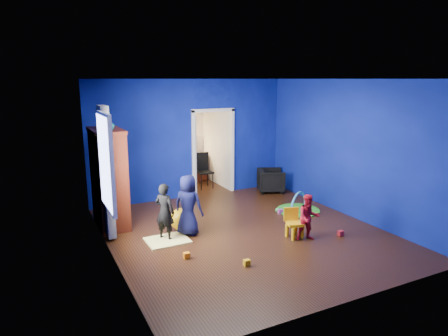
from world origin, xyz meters
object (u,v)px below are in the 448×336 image
kid_chair (295,225)px  study_desk (191,168)px  armchair (271,180)px  tv_armoire (109,178)px  vase (108,124)px  toddler_red (308,217)px  hopper_ball (181,219)px  child_navy (188,205)px  play_mat (298,210)px  child_black (165,212)px  crt_tv (111,176)px  folding_chair (204,172)px

kid_chair → study_desk: (-0.11, 4.87, 0.12)m
armchair → tv_armoire: size_ratio=0.34×
armchair → vase: 4.68m
vase → study_desk: (2.82, 2.99, -1.70)m
toddler_red → hopper_ball: toddler_red is taller
child_navy → study_desk: bearing=-65.1°
play_mat → hopper_ball: bearing=178.7°
toddler_red → child_navy: bearing=165.2°
child_black → toddler_red: (2.34, -1.18, -0.10)m
child_navy → crt_tv: bearing=3.2°
vase → kid_chair: size_ratio=0.45×
child_navy → hopper_ball: child_navy is taller
crt_tv → toddler_red: bearing=-38.1°
armchair → kid_chair: size_ratio=1.33×
child_navy → toddler_red: child_navy is taller
child_black → toddler_red: bearing=-156.5°
child_navy → hopper_ball: (-0.05, 0.25, -0.36)m
child_black → study_desk: size_ratio=1.21×
toddler_red → folding_chair: 4.12m
child_navy → crt_tv: (-1.18, 1.15, 0.44)m
vase → folding_chair: size_ratio=0.25×
play_mat → study_desk: study_desk is taller
vase → study_desk: bearing=46.7°
armchair → hopper_ball: armchair is taller
child_navy → hopper_ball: bearing=-31.2°
crt_tv → hopper_ball: (1.13, -0.90, -0.80)m
child_black → tv_armoire: tv_armoire is taller
tv_armoire → folding_chair: size_ratio=2.13×
child_navy → crt_tv: 1.71m
armchair → crt_tv: size_ratio=0.95×
toddler_red → vase: vase is taller
toddler_red → tv_armoire: 3.94m
child_navy → toddler_red: 2.24m
child_navy → hopper_ball: 0.44m
armchair → vase: vase is taller
armchair → hopper_ball: (-3.06, -1.53, -0.08)m
tv_armoire → kid_chair: bearing=-36.7°
child_black → toddler_red: child_black is taller
hopper_ball → child_navy: bearing=-78.7°
vase → tv_armoire: 1.13m
tv_armoire → study_desk: tv_armoire is taller
kid_chair → hopper_ball: bearing=162.2°
tv_armoire → play_mat: bearing=-13.8°
child_navy → armchair: bearing=-101.9°
vase → study_desk: 4.45m
hopper_ball → toddler_red: bearing=-37.8°
child_black → study_desk: bearing=-67.7°
crt_tv → hopper_ball: bearing=-38.6°
tv_armoire → crt_tv: 0.06m
study_desk → vase: bearing=-133.3°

